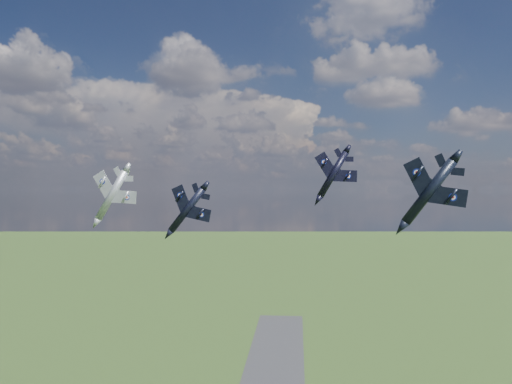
# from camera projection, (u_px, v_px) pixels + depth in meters

# --- Properties ---
(jet_lead_navy) EXTENTS (11.23, 14.44, 7.96)m
(jet_lead_navy) POSITION_uv_depth(u_px,v_px,m) (187.00, 210.00, 86.32)
(jet_lead_navy) COLOR black
(jet_right_navy) EXTENTS (15.65, 18.64, 9.40)m
(jet_right_navy) POSITION_uv_depth(u_px,v_px,m) (429.00, 192.00, 75.63)
(jet_right_navy) COLOR black
(jet_high_navy) EXTENTS (11.58, 15.36, 7.92)m
(jet_high_navy) POSITION_uv_depth(u_px,v_px,m) (333.00, 174.00, 104.34)
(jet_high_navy) COLOR black
(jet_left_silver) EXTENTS (12.89, 17.00, 8.83)m
(jet_left_silver) POSITION_uv_depth(u_px,v_px,m) (112.00, 195.00, 105.06)
(jet_left_silver) COLOR #A9ADB4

